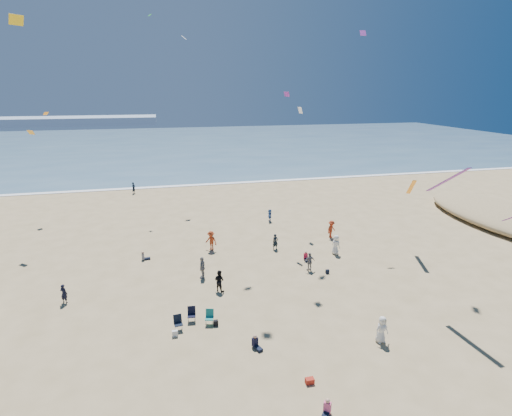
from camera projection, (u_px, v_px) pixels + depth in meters
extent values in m
plane|color=tan|center=(255.00, 373.00, 21.66)|extent=(220.00, 220.00, 0.00)
cube|color=#476B84|center=(175.00, 144.00, 110.12)|extent=(220.00, 100.00, 0.06)
cube|color=white|center=(190.00, 185.00, 63.56)|extent=(220.00, 1.20, 0.08)
cube|color=#7A8EA8|center=(20.00, 122.00, 166.06)|extent=(110.00, 20.00, 3.20)
ellipsoid|color=tan|center=(506.00, 217.00, 45.86)|extent=(10.00, 22.00, 2.20)
imported|color=black|center=(134.00, 188.00, 58.53)|extent=(0.68, 0.74, 1.69)
imported|color=slate|center=(310.00, 262.00, 33.69)|extent=(0.99, 0.52, 1.61)
imported|color=silver|center=(382.00, 329.00, 24.12)|extent=(0.90, 0.64, 1.72)
imported|color=black|center=(275.00, 242.00, 38.16)|extent=(0.61, 0.44, 1.54)
imported|color=black|center=(219.00, 281.00, 30.30)|extent=(1.03, 1.02, 1.68)
imported|color=silver|center=(336.00, 245.00, 37.01)|extent=(0.92, 1.07, 1.86)
imported|color=gray|center=(202.00, 267.00, 32.34)|extent=(0.82, 1.16, 1.83)
imported|color=black|center=(64.00, 294.00, 28.58)|extent=(0.64, 0.56, 1.47)
imported|color=maroon|center=(331.00, 229.00, 41.14)|extent=(1.37, 1.21, 1.84)
imported|color=#9B3316|center=(211.00, 241.00, 37.96)|extent=(1.37, 1.35, 1.90)
imported|color=#3A619F|center=(270.00, 215.00, 46.28)|extent=(0.73, 1.41, 1.45)
cube|color=silver|center=(175.00, 333.00, 24.85)|extent=(0.35, 0.20, 0.40)
cube|color=black|center=(216.00, 323.00, 25.97)|extent=(0.30, 0.22, 0.38)
cube|color=#A82518|center=(310.00, 381.00, 20.88)|extent=(0.45, 0.30, 0.30)
cube|color=black|center=(327.00, 272.00, 33.32)|extent=(0.28, 0.18, 0.34)
cube|color=green|center=(150.00, 15.00, 48.27)|extent=(0.53, 0.57, 0.26)
cube|color=yellow|center=(16.00, 20.00, 22.62)|extent=(0.77, 0.73, 0.56)
cube|color=gold|center=(31.00, 132.00, 37.29)|extent=(0.80, 0.74, 0.42)
cube|color=white|center=(184.00, 38.00, 51.43)|extent=(0.73, 0.72, 0.49)
cube|color=purple|center=(287.00, 94.00, 38.25)|extent=(0.42, 0.80, 0.47)
cube|color=orange|center=(46.00, 113.00, 46.41)|extent=(0.69, 0.69, 0.37)
cube|color=purple|center=(363.00, 33.00, 38.70)|extent=(0.65, 0.56, 0.53)
cube|color=white|center=(300.00, 110.00, 42.43)|extent=(0.45, 0.64, 0.69)
cube|color=purple|center=(448.00, 180.00, 26.04)|extent=(0.35, 3.14, 2.21)
cube|color=orange|center=(411.00, 187.00, 36.49)|extent=(0.35, 2.64, 1.87)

